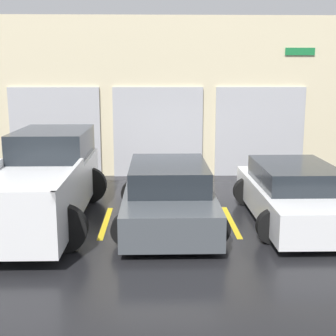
% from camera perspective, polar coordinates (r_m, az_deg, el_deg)
% --- Properties ---
extents(ground_plane, '(28.00, 28.00, 0.00)m').
position_cam_1_polar(ground_plane, '(11.84, -0.15, -4.06)').
color(ground_plane, black).
extents(shophouse_building, '(14.87, 0.68, 4.86)m').
position_cam_1_polar(shophouse_building, '(14.71, -0.49, 8.45)').
color(shophouse_building, beige).
rests_on(shophouse_building, ground).
extents(pickup_truck, '(2.46, 5.31, 1.85)m').
position_cam_1_polar(pickup_truck, '(10.55, -14.99, -1.51)').
color(pickup_truck, white).
rests_on(pickup_truck, ground).
extents(sedan_white, '(2.22, 4.28, 1.25)m').
position_cam_1_polar(sedan_white, '(10.51, 15.17, -3.13)').
color(sedan_white, white).
rests_on(sedan_white, ground).
extents(sedan_side, '(2.25, 4.36, 1.29)m').
position_cam_1_polar(sedan_side, '(10.08, 0.07, -3.30)').
color(sedan_side, '#474C51').
rests_on(sedan_side, ground).
extents(parking_stripe_left, '(0.12, 2.20, 0.01)m').
position_cam_1_polar(parking_stripe_left, '(10.28, -7.62, -6.60)').
color(parking_stripe_left, gold).
rests_on(parking_stripe_left, ground).
extents(parking_stripe_centre, '(0.12, 2.20, 0.01)m').
position_cam_1_polar(parking_stripe_centre, '(10.35, 7.71, -6.47)').
color(parking_stripe_centre, gold).
rests_on(parking_stripe_centre, ground).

